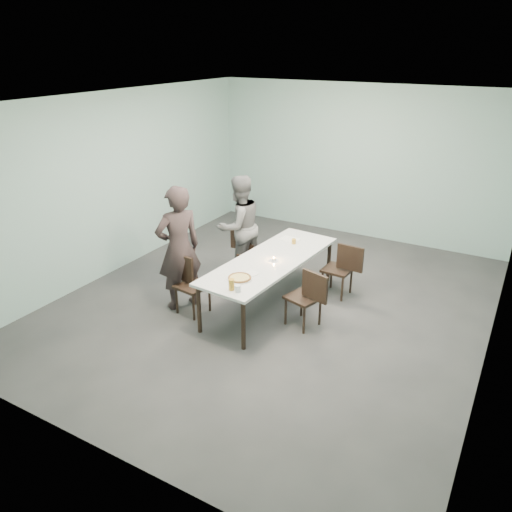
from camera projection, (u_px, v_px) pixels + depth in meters
The scene contains 16 objects.
ground at pixel (274, 303), 7.67m from camera, with size 7.00×7.00×0.00m, color #333335.
room_shell at pixel (277, 173), 6.87m from camera, with size 6.02×7.02×3.01m.
table at pixel (271, 262), 7.37m from camera, with size 1.10×2.66×0.75m.
chair_near_left at pixel (188, 280), 7.26m from camera, with size 0.63×0.47×0.87m.
chair_far_left at pixel (248, 248), 8.38m from camera, with size 0.63×0.47×0.87m.
chair_near_right at pixel (308, 295), 6.84m from camera, with size 0.65×0.52×0.87m.
chair_far_right at pixel (343, 266), 7.70m from camera, with size 0.62×0.44×0.87m.
diner_near at pixel (179, 248), 7.23m from camera, with size 0.68×0.45×1.88m, color black.
diner_far at pixel (239, 226), 8.31m from camera, with size 0.84×0.65×1.73m, color slate.
pizza at pixel (240, 278), 6.71m from camera, with size 0.34×0.34×0.04m.
side_plate at pixel (252, 273), 6.88m from camera, with size 0.18×0.18×0.01m, color white.
beer_glass at pixel (231, 285), 6.41m from camera, with size 0.08×0.08×0.15m, color #BF8C2A.
water_tumbler at pixel (238, 288), 6.37m from camera, with size 0.08×0.08×0.09m, color silver.
tealight at pixel (274, 259), 7.28m from camera, with size 0.06×0.06×0.05m.
amber_tumbler at pixel (294, 241), 7.89m from camera, with size 0.07×0.07×0.08m, color #BF8C2A.
menu at pixel (290, 239), 8.08m from camera, with size 0.30×0.22×0.01m, color silver.
Camera 1 is at (3.09, -6.02, 3.70)m, focal length 35.00 mm.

